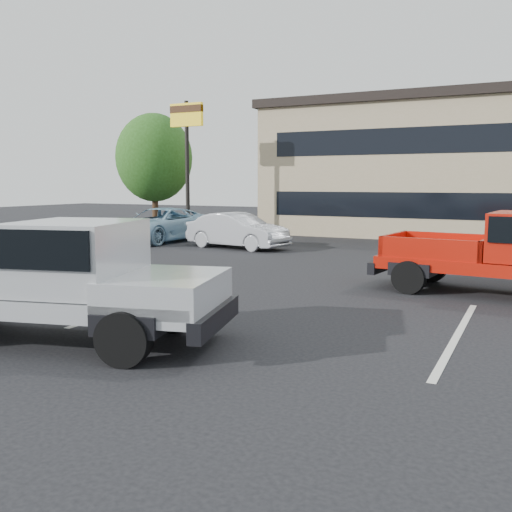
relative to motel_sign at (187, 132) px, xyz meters
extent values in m
plane|color=black|center=(10.00, -14.00, -4.65)|extent=(90.00, 90.00, 0.00)
cube|color=silver|center=(7.00, -12.00, -4.65)|extent=(0.12, 5.00, 0.01)
cube|color=silver|center=(13.00, -12.00, -4.65)|extent=(0.12, 5.00, 0.01)
cube|color=tan|center=(12.00, 7.00, -1.65)|extent=(20.00, 8.00, 6.00)
cube|color=black|center=(12.00, 7.00, 1.45)|extent=(20.40, 8.40, 0.40)
cube|color=black|center=(12.00, 3.02, -3.15)|extent=(18.00, 0.08, 1.10)
cube|color=black|center=(12.00, 3.02, -0.45)|extent=(18.00, 0.08, 1.10)
cylinder|color=black|center=(0.00, 0.00, -1.65)|extent=(0.18, 0.18, 6.00)
cube|color=yellow|center=(0.00, 0.00, 0.75)|extent=(1.60, 0.18, 1.00)
cube|color=#381E0C|center=(0.00, 0.00, 1.00)|extent=(1.60, 0.22, 0.30)
cylinder|color=#332114|center=(-4.00, 3.00, -3.44)|extent=(0.32, 0.32, 2.42)
ellipsoid|color=#244D16|center=(-4.00, 3.00, -0.91)|extent=(3.96, 3.96, 4.55)
cylinder|color=black|center=(9.18, -15.64, -4.27)|extent=(0.80, 0.45, 0.76)
cylinder|color=black|center=(8.74, -13.86, -4.27)|extent=(0.80, 0.45, 0.76)
cube|color=silver|center=(7.26, -15.17, -3.98)|extent=(5.69, 3.16, 0.28)
cube|color=silver|center=(9.21, -14.69, -3.77)|extent=(1.92, 2.22, 0.46)
cube|color=black|center=(9.93, -14.51, -4.15)|extent=(0.66, 1.95, 0.30)
cube|color=silver|center=(7.80, -15.04, -3.30)|extent=(2.04, 2.18, 1.05)
cube|color=black|center=(7.80, -15.04, -3.10)|extent=(1.92, 2.24, 0.55)
cube|color=silver|center=(6.92, -15.25, -3.62)|extent=(0.54, 1.81, 0.50)
cylinder|color=brown|center=(6.67, -15.39, -3.75)|extent=(0.07, 0.07, 0.23)
cylinder|color=brown|center=(6.63, -15.24, -3.75)|extent=(0.07, 0.07, 0.23)
ellipsoid|color=brown|center=(6.56, -15.34, -3.52)|extent=(0.35, 0.33, 0.42)
cylinder|color=red|center=(6.58, -15.33, -3.39)|extent=(0.20, 0.20, 0.04)
sphere|color=brown|center=(6.65, -15.32, -3.29)|extent=(0.22, 0.22, 0.22)
cone|color=black|center=(6.77, -15.28, -3.31)|extent=(0.18, 0.14, 0.11)
cone|color=black|center=(6.64, -15.38, -3.17)|extent=(0.08, 0.08, 0.12)
cone|color=black|center=(6.61, -15.26, -3.17)|extent=(0.08, 0.08, 0.12)
cylinder|color=black|center=(11.57, -8.81, -4.28)|extent=(0.77, 0.35, 0.74)
cylinder|color=black|center=(11.76, -7.03, -4.28)|extent=(0.77, 0.35, 0.74)
cube|color=#B21609|center=(13.45, -8.11, -4.00)|extent=(5.42, 2.42, 0.27)
cube|color=black|center=(10.79, -7.83, -4.16)|extent=(0.38, 1.92, 0.27)
cube|color=black|center=(12.05, -7.96, -3.94)|extent=(2.42, 2.02, 0.10)
cube|color=#B21609|center=(12.14, -7.12, -3.65)|extent=(2.24, 0.33, 0.49)
cube|color=#B21609|center=(11.96, -8.81, -3.65)|extent=(2.24, 0.33, 0.49)
cube|color=#B21609|center=(10.98, -7.85, -3.65)|extent=(0.29, 1.79, 0.49)
cube|color=#B21609|center=(13.12, -8.08, -3.65)|extent=(0.29, 1.79, 0.49)
imported|color=#AAACB2|center=(3.95, -2.68, -3.99)|extent=(4.21, 2.06, 1.33)
imported|color=#88B3CC|center=(-0.07, -2.02, -3.95)|extent=(2.71, 5.23, 1.41)
camera|label=1|loc=(14.07, -21.51, -2.20)|focal=40.00mm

